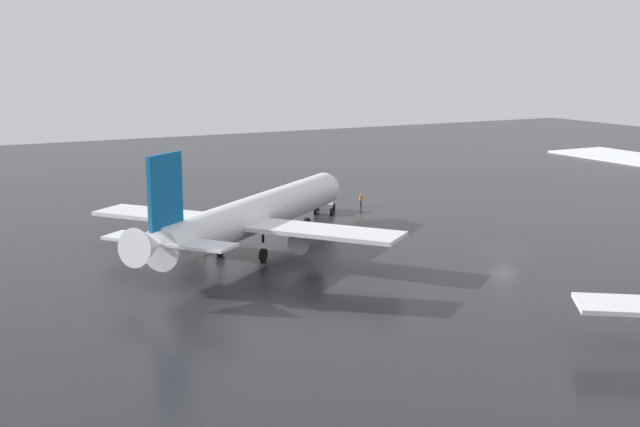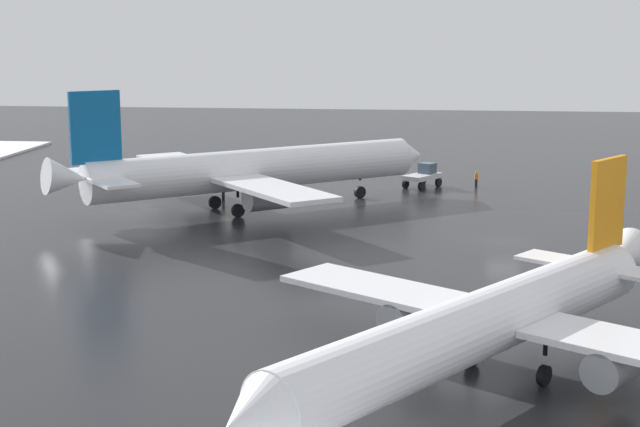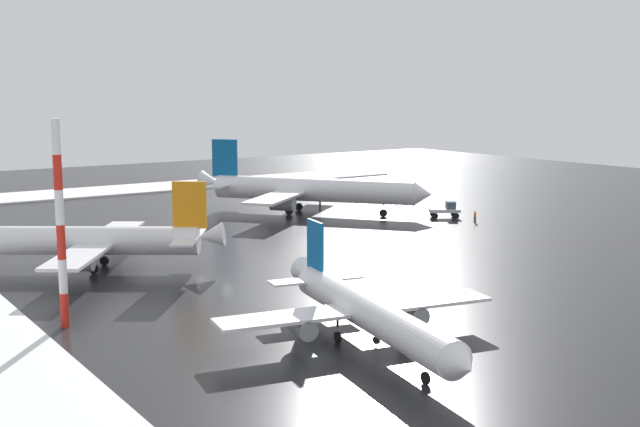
% 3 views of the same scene
% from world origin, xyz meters
% --- Properties ---
extents(ground_plane, '(240.00, 240.00, 0.00)m').
position_xyz_m(ground_plane, '(0.00, 0.00, 0.00)').
color(ground_plane, '#232326').
extents(airplane_parked_starboard, '(32.48, 29.02, 11.49)m').
position_xyz_m(airplane_parked_starboard, '(-22.45, 10.93, 3.80)').
color(airplane_parked_starboard, white).
rests_on(airplane_parked_starboard, ground_plane).
extents(airplane_far_rear, '(24.37, 28.29, 9.73)m').
position_xyz_m(airplane_far_rear, '(-3.08, -31.80, 3.21)').
color(airplane_far_rear, white).
rests_on(airplane_far_rear, ground_plane).
extents(pushback_tug, '(4.36, 5.05, 2.50)m').
position_xyz_m(pushback_tug, '(-6.55, 25.88, 1.28)').
color(pushback_tug, silver).
rests_on(pushback_tug, ground_plane).
extents(ground_crew_by_nose_gear, '(0.36, 0.36, 1.71)m').
position_xyz_m(ground_crew_by_nose_gear, '(-1.04, 26.48, 0.97)').
color(ground_crew_by_nose_gear, black).
rests_on(ground_crew_by_nose_gear, ground_plane).
extents(ground_crew_beside_wing, '(0.36, 0.36, 1.71)m').
position_xyz_m(ground_crew_beside_wing, '(-25.85, 15.63, 0.97)').
color(ground_crew_beside_wing, black).
rests_on(ground_crew_beside_wing, ground_plane).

